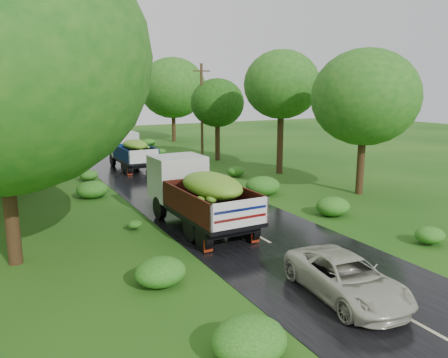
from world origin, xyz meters
TOP-DOWN VIEW (x-y plane):
  - ground at (0.00, 0.00)m, footprint 120.00×120.00m
  - road at (0.00, 5.00)m, footprint 6.50×80.00m
  - road_lines at (0.00, 6.00)m, footprint 0.12×69.60m
  - truck_near at (-1.69, 6.61)m, footprint 2.56×6.95m
  - truck_far at (-0.21, 22.12)m, footprint 2.29×6.25m
  - car at (-0.63, -1.65)m, footprint 2.50×4.58m
  - utility_pole at (5.95, 22.26)m, footprint 1.36×0.53m
  - trees_right at (8.81, 22.22)m, footprint 5.09×32.63m
  - shrubs at (0.00, 14.00)m, footprint 11.90×44.00m

SIDE VIEW (x-z plane):
  - ground at x=0.00m, z-range 0.00..0.00m
  - road at x=0.00m, z-range 0.00..0.02m
  - road_lines at x=0.00m, z-range 0.02..0.02m
  - shrubs at x=0.00m, z-range 0.00..0.70m
  - car at x=-0.63m, z-range 0.02..1.24m
  - truck_far at x=-0.21m, z-range 0.17..2.79m
  - truck_near at x=-1.69m, z-range 0.19..3.10m
  - utility_pole at x=5.95m, z-range 0.12..8.13m
  - trees_right at x=8.81m, z-range 1.80..9.62m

